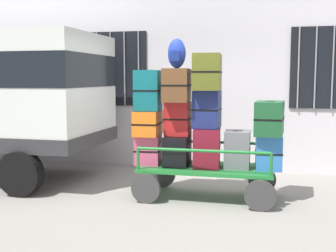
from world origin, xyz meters
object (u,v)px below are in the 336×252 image
object	(u,v)px
suitcase_center_middle	(207,109)
suitcase_right_middle	(270,118)
suitcase_left_middle	(148,123)
suitcase_center_top	(207,72)
suitcase_left_top	(148,90)
suitcase_left_bottom	(148,150)
suitcase_center_bottom	(207,147)
suitcase_midright_bottom	(237,149)
suitcase_midleft_bottom	(177,151)
luggage_cart	(207,173)
suitcase_right_bottom	(269,153)
backpack	(177,54)
suitcase_midleft_top	(177,85)
suitcase_midleft_middle	(178,119)

from	to	relation	value
suitcase_center_middle	suitcase_right_middle	world-z (taller)	suitcase_center_middle
suitcase_left_middle	suitcase_center_top	xyz separation A→B (m)	(0.91, 0.03, 0.77)
suitcase_center_middle	suitcase_left_top	bearing A→B (deg)	179.31
suitcase_left_bottom	suitcase_left_top	bearing A→B (deg)	90.00
suitcase_center_bottom	suitcase_center_middle	size ratio (longest dim) A/B	1.08
suitcase_left_bottom	suitcase_center_top	world-z (taller)	suitcase_center_top
suitcase_center_top	suitcase_midright_bottom	bearing A→B (deg)	3.51
suitcase_center_bottom	suitcase_center_top	world-z (taller)	suitcase_center_top
suitcase_midleft_bottom	suitcase_center_middle	world-z (taller)	suitcase_center_middle
luggage_cart	suitcase_left_bottom	distance (m)	0.97
suitcase_right_bottom	suitcase_center_top	bearing A→B (deg)	-179.67
suitcase_center_bottom	backpack	bearing A→B (deg)	-177.40
luggage_cart	suitcase_center_bottom	size ratio (longest dim) A/B	3.41
suitcase_left_bottom	suitcase_midleft_top	xyz separation A→B (m)	(0.45, -0.00, 1.00)
suitcase_midright_bottom	suitcase_center_top	bearing A→B (deg)	-176.49
suitcase_left_bottom	suitcase_center_middle	size ratio (longest dim) A/B	0.81
suitcase_midleft_middle	suitcase_right_middle	size ratio (longest dim) A/B	0.79
suitcase_left_bottom	suitcase_right_bottom	world-z (taller)	suitcase_right_bottom
suitcase_right_bottom	luggage_cart	bearing A→B (deg)	-179.97
suitcase_midright_bottom	backpack	bearing A→B (deg)	-178.52
suitcase_center_bottom	backpack	size ratio (longest dim) A/B	1.37
suitcase_left_top	suitcase_midleft_middle	distance (m)	0.62
suitcase_midleft_bottom	suitcase_midleft_top	distance (m)	1.00
suitcase_midright_bottom	suitcase_center_middle	bearing A→B (deg)	-174.45
suitcase_center_middle	luggage_cart	bearing A→B (deg)	90.00
suitcase_left_middle	suitcase_right_bottom	bearing A→B (deg)	1.21
suitcase_left_bottom	suitcase_center_middle	bearing A→B (deg)	0.47
suitcase_right_middle	suitcase_right_bottom	bearing A→B (deg)	-90.00
suitcase_left_bottom	suitcase_midleft_bottom	size ratio (longest dim) A/B	0.90
suitcase_midleft_bottom	suitcase_center_bottom	distance (m)	0.46
suitcase_left_bottom	suitcase_left_top	distance (m)	0.92
suitcase_left_top	backpack	size ratio (longest dim) A/B	1.40
suitcase_left_middle	suitcase_right_middle	distance (m)	1.82
suitcase_midleft_middle	suitcase_right_bottom	xyz separation A→B (m)	(1.36, -0.03, -0.46)
suitcase_midleft_middle	suitcase_center_top	distance (m)	0.84
suitcase_left_bottom	suitcase_midright_bottom	bearing A→B (deg)	2.17
suitcase_midleft_top	suitcase_right_bottom	distance (m)	1.67
suitcase_midleft_top	suitcase_center_top	bearing A→B (deg)	3.34
suitcase_center_middle	suitcase_midright_bottom	distance (m)	0.75
suitcase_right_bottom	suitcase_center_middle	bearing A→B (deg)	-178.65
suitcase_center_top	suitcase_left_bottom	bearing A→B (deg)	-178.51
suitcase_left_top	backpack	distance (m)	0.71
suitcase_center_middle	suitcase_right_bottom	xyz separation A→B (m)	(0.91, 0.02, -0.62)
suitcase_left_middle	suitcase_center_bottom	world-z (taller)	suitcase_left_middle
luggage_cart	suitcase_right_bottom	world-z (taller)	suitcase_right_bottom
luggage_cart	suitcase_midleft_middle	world-z (taller)	suitcase_midleft_middle
suitcase_midleft_middle	suitcase_midleft_bottom	bearing A→B (deg)	-90.00
suitcase_left_middle	suitcase_right_middle	world-z (taller)	suitcase_right_middle
suitcase_left_bottom	backpack	bearing A→B (deg)	3.59
suitcase_left_bottom	suitcase_left_top	size ratio (longest dim) A/B	0.74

